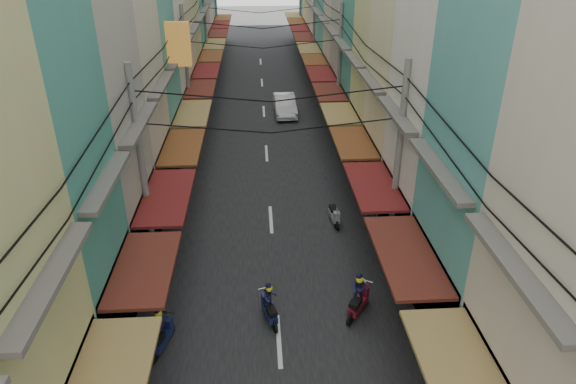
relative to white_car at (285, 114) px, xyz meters
name	(u,v)px	position (x,y,z in m)	size (l,w,h in m)	color
ground	(276,302)	(-1.54, -21.32, 0.00)	(160.00, 160.00, 0.00)	slate
road	(264,120)	(-1.54, -1.32, 0.01)	(10.00, 80.00, 0.02)	black
sidewalk_left	(173,122)	(-8.04, -1.32, 0.03)	(3.00, 80.00, 0.06)	slate
sidewalk_right	(354,118)	(4.96, -1.32, 0.03)	(3.00, 80.00, 0.06)	slate
utility_poles	(264,40)	(-1.54, -6.31, 6.59)	(10.20, 66.13, 8.20)	slate
white_car	(285,114)	(0.00, 0.00, 0.00)	(4.99, 1.96, 1.76)	white
bicycle	(507,346)	(5.96, -24.03, 0.00)	(0.67, 1.78, 1.23)	black
moving_scooters	(281,298)	(-1.39, -21.69, 0.50)	(7.15, 9.32, 1.72)	black
parked_scooters	(432,383)	(2.81, -25.81, 0.46)	(12.73, 13.96, 0.95)	black
pedestrians	(162,229)	(-6.16, -17.56, 1.04)	(13.09, 22.86, 2.20)	black
market_umbrella	(452,259)	(4.60, -21.87, 2.02)	(2.18, 2.18, 2.30)	#B2B2B7
traffic_sign	(407,250)	(3.24, -21.02, 1.90)	(0.10, 0.58, 2.64)	slate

